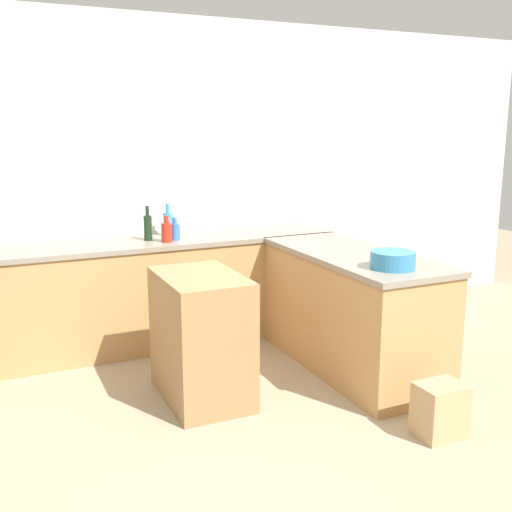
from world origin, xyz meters
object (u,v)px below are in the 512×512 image
Objects in this scene: wine_bottle_dark at (148,227)px; hot_sauce_bottle at (167,232)px; paper_bag at (440,410)px; island_table at (201,337)px; water_bottle_blue at (175,231)px; dish_soap_bottle at (168,223)px; mixing_bowl at (393,260)px.

wine_bottle_dark reaches higher than hot_sauce_bottle.
wine_bottle_dark is 0.87× the size of paper_bag.
water_bottle_blue reaches higher than island_table.
dish_soap_bottle is at bearing 71.03° from hot_sauce_bottle.
island_table is 1.20m from water_bottle_blue.
island_table is at bearing -98.79° from water_bottle_blue.
paper_bag is at bearing -68.47° from dish_soap_bottle.
water_bottle_blue is 0.57× the size of paper_bag.
wine_bottle_dark is 1.03× the size of dish_soap_bottle.
island_table is 3.03× the size of wine_bottle_dark.
hot_sauce_bottle is at bearing -147.21° from water_bottle_blue.
dish_soap_bottle is 0.21m from water_bottle_blue.
dish_soap_bottle is at bearing 111.53° from paper_bag.
island_table is 2.93× the size of mixing_bowl.
dish_soap_bottle is 0.28m from hot_sauce_bottle.
dish_soap_bottle is at bearing 88.52° from water_bottle_blue.
mixing_bowl is 0.98m from paper_bag.
water_bottle_blue is at bearing -91.48° from dish_soap_bottle.
mixing_bowl is 2.02m from wine_bottle_dark.
mixing_bowl is 1.07× the size of dish_soap_bottle.
wine_bottle_dark reaches higher than water_bottle_blue.
paper_bag is (1.10, -1.07, -0.26)m from island_table.
island_table is at bearing -88.11° from wine_bottle_dark.
dish_soap_bottle is 1.29× the size of hot_sauce_bottle.
wine_bottle_dark is at bearing 130.96° from hot_sauce_bottle.
island_table is 1.15m from hot_sauce_bottle.
island_table is at bearing -94.48° from hot_sauce_bottle.
mixing_bowl reaches higher than paper_bag.
hot_sauce_bottle is at bearing -108.97° from dish_soap_bottle.
dish_soap_bottle is at bearing 82.40° from island_table.
water_bottle_blue is at bearing 81.21° from island_table.
wine_bottle_dark is 2.63m from paper_bag.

